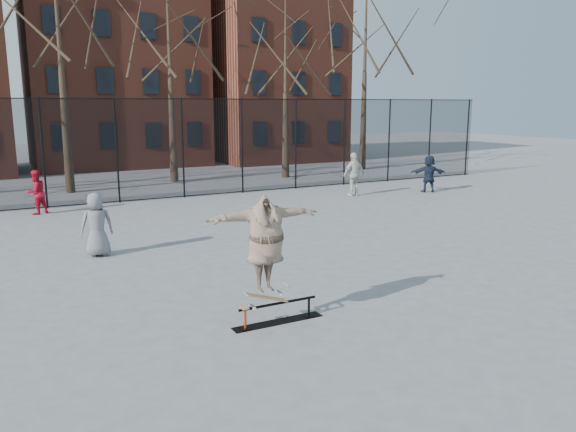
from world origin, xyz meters
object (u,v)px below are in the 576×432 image
skateboard (266,302)px  bystander_grey (97,225)px  bystander_red (36,192)px  bystander_white (354,174)px  skate_rail (278,314)px  skater (266,252)px  bystander_navy (429,174)px

skateboard → bystander_grey: size_ratio=0.53×
bystander_red → bystander_white: 12.13m
bystander_grey → bystander_white: 12.07m
skateboard → bystander_grey: bearing=106.4°
skate_rail → skateboard: skateboard is taller
skater → bystander_white: skater is taller
skater → bystander_grey: (-1.78, 6.03, -0.49)m
bystander_red → skateboard: bearing=67.9°
skater → bystander_red: size_ratio=1.33×
skater → bystander_white: bearing=50.8°
skate_rail → bystander_red: bearing=102.9°
skate_rail → bystander_red: (-2.92, 12.72, 0.62)m
skateboard → bystander_white: 14.28m
skater → skateboard: bearing=0.0°
bystander_navy → bystander_white: bearing=14.4°
skate_rail → skateboard: bearing=180.0°
skateboard → bystander_white: bearing=49.4°
bystander_grey → bystander_red: size_ratio=1.05×
bystander_red → bystander_navy: (15.41, -2.59, 0.03)m
bystander_red → bystander_white: size_ratio=0.86×
bystander_grey → bystander_navy: bearing=-163.3°
skate_rail → skater: (-0.23, 0.00, 1.16)m
skate_rail → bystander_white: (9.07, 10.83, 0.75)m
bystander_navy → skater: bearing=64.5°
bystander_white → bystander_navy: bystander_white is taller
skate_rail → bystander_navy: bearing=39.0°
skateboard → bystander_grey: bystander_grey is taller
bystander_grey → skater: bearing=107.4°
bystander_red → skate_rail: bearing=68.9°
skate_rail → bystander_grey: bearing=108.4°
skate_rail → bystander_grey: size_ratio=1.04×
bystander_navy → bystander_red: bearing=16.5°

